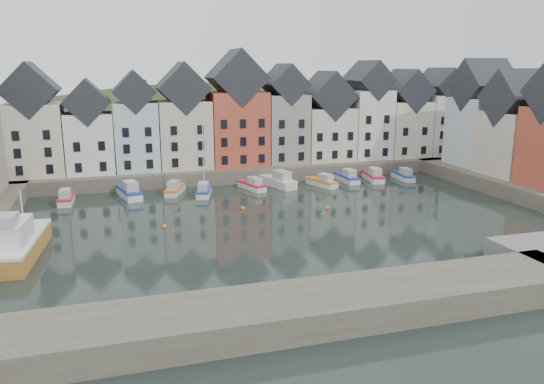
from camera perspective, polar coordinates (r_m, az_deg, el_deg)
name	(u,v)px	position (r m, az deg, el deg)	size (l,w,h in m)	color
ground	(295,225)	(58.88, 2.49, -3.53)	(260.00, 260.00, 0.00)	black
far_quay	(234,168)	(86.73, -4.06, 2.62)	(90.00, 16.00, 2.00)	#514B3E
near_wall	(262,315)	(36.12, -1.06, -13.07)	(50.00, 6.00, 2.00)	#514B3E
hillside	(209,232)	(116.15, -6.77, -4.32)	(153.60, 70.40, 64.00)	#213118
far_terrace	(256,120)	(84.46, -1.70, 7.76)	(72.37, 8.16, 17.78)	beige
right_terrace	(519,126)	(82.53, 25.01, 6.42)	(8.30, 24.25, 16.36)	silver
mooring_buoys	(248,214)	(62.64, -2.59, -2.35)	(20.50, 5.50, 0.50)	orange
boat_a	(66,198)	(72.84, -21.27, -0.63)	(1.92, 5.61, 2.13)	silver
boat_b	(129,192)	(73.31, -15.08, 0.02)	(3.44, 7.02, 2.58)	silver
boat_c	(175,189)	(74.05, -10.42, 0.28)	(3.57, 5.73, 2.11)	silver
boat_d	(204,191)	(72.49, -7.35, 0.16)	(3.08, 5.79, 10.58)	silver
boat_e	(252,185)	(75.45, -2.12, 0.72)	(3.24, 5.59, 2.05)	silver
boat_f	(279,181)	(77.24, 0.71, 1.18)	(4.18, 7.37, 2.70)	silver
boat_g	(323,182)	(77.86, 5.46, 1.08)	(3.47, 5.74, 2.11)	silver
boat_h	(347,177)	(81.32, 8.07, 1.57)	(2.03, 5.94, 2.26)	silver
boat_i	(373,176)	(82.76, 10.85, 1.68)	(2.76, 6.24, 2.31)	silver
boat_j	(403,176)	(84.63, 13.96, 1.73)	(2.01, 5.51, 2.08)	silver
large_vessel	(18,244)	(53.35, -25.63, -5.05)	(4.31, 12.06, 6.15)	#AD762E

